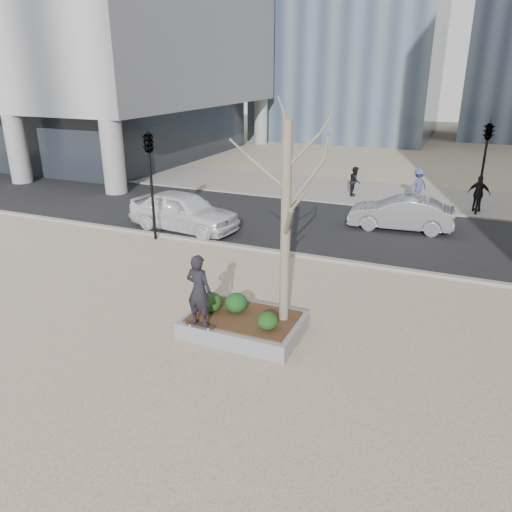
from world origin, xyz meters
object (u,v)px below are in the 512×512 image
at_px(skateboard, 200,325).
at_px(police_car, 184,211).
at_px(skateboarder, 199,290).
at_px(planter, 244,325).

bearing_deg(skateboard, police_car, 122.56).
bearing_deg(skateboard, skateboarder, 89.40).
relative_size(skateboarder, police_car, 0.38).
height_order(planter, police_car, police_car).
relative_size(planter, police_car, 0.61).
bearing_deg(police_car, planter, -133.48).
bearing_deg(skateboarder, police_car, -52.99).
height_order(planter, skateboarder, skateboarder).
bearing_deg(planter, skateboard, -132.19).
distance_m(skateboard, skateboarder, 0.97).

